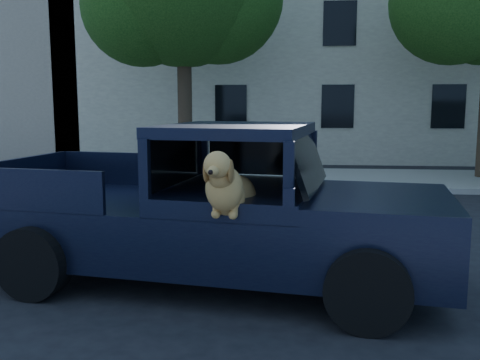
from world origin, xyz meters
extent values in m
plane|color=black|center=(0.00, 0.00, 0.00)|extent=(120.00, 120.00, 0.00)
cube|color=gray|center=(0.00, 9.20, 0.07)|extent=(60.00, 4.00, 0.15)
cylinder|color=#332619|center=(-4.00, 9.60, 2.20)|extent=(0.44, 0.44, 4.40)
sphere|color=#11370D|center=(-5.20, 9.30, 5.20)|extent=(3.60, 3.60, 3.60)
sphere|color=#11370D|center=(3.80, 9.30, 5.20)|extent=(3.60, 3.60, 3.60)
cube|color=beige|center=(3.00, 16.50, 4.50)|extent=(26.00, 6.00, 9.00)
cube|color=black|center=(-1.70, -0.08, 0.70)|extent=(6.08, 3.10, 0.74)
cube|color=black|center=(0.34, -0.39, 1.16)|extent=(2.00, 2.46, 0.18)
cube|color=black|center=(-1.42, -0.12, 2.01)|extent=(2.04, 2.38, 0.13)
cube|color=black|center=(-0.53, -0.26, 1.62)|extent=(0.58, 1.94, 0.63)
cube|color=black|center=(-1.28, -0.65, 0.92)|extent=(0.70, 0.70, 0.42)
cube|color=black|center=(-0.76, -1.64, 1.43)|extent=(0.12, 0.07, 0.18)
camera|label=1|loc=(-0.76, -6.82, 2.35)|focal=40.00mm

